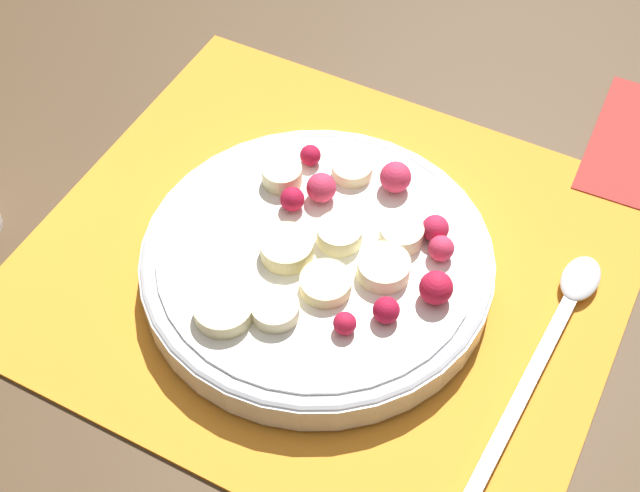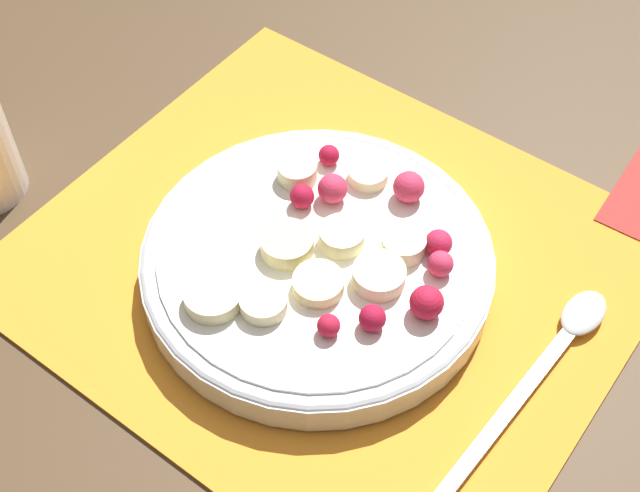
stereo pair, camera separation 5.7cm
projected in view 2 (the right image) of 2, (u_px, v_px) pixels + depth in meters
The scene contains 4 objects.
ground_plane at pixel (331, 265), 0.61m from camera, with size 3.00×3.00×0.00m, color #4C3823.
placemat at pixel (331, 262), 0.60m from camera, with size 0.39×0.34×0.01m.
fruit_bowl at pixel (321, 261), 0.58m from camera, with size 0.23×0.23×0.05m.
spoon at pixel (548, 360), 0.55m from camera, with size 0.03×0.21×0.01m.
Camera 2 is at (-0.21, 0.30, 0.48)m, focal length 50.00 mm.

